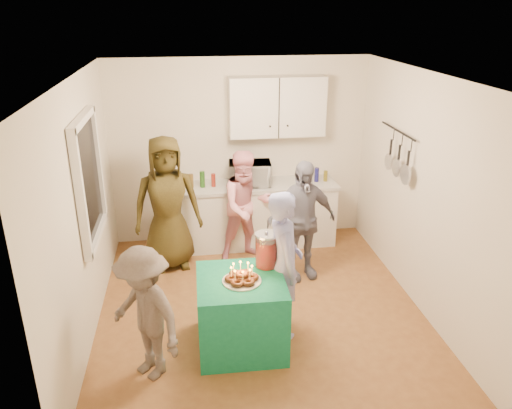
{
  "coord_description": "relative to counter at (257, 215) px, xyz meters",
  "views": [
    {
      "loc": [
        -0.73,
        -4.78,
        3.24
      ],
      "look_at": [
        0.0,
        0.35,
        1.15
      ],
      "focal_mm": 35.0,
      "sensor_mm": 36.0,
      "label": 1
    }
  ],
  "objects": [
    {
      "name": "window_night",
      "position": [
        -1.97,
        -1.4,
        1.12
      ],
      "size": [
        0.04,
        1.0,
        1.2
      ],
      "primitive_type": "cube",
      "color": "black",
      "rests_on": "left_wall"
    },
    {
      "name": "woman_back_center",
      "position": [
        -0.19,
        -0.42,
        0.32
      ],
      "size": [
        0.86,
        0.74,
        1.51
      ],
      "primitive_type": "imported",
      "rotation": [
        0.0,
        0.0,
        0.27
      ],
      "color": "pink",
      "rests_on": "floor"
    },
    {
      "name": "pot_rack",
      "position": [
        1.52,
        -1.0,
        1.17
      ],
      "size": [
        0.12,
        1.0,
        0.6
      ],
      "primitive_type": "cube",
      "color": "black",
      "rests_on": "right_wall"
    },
    {
      "name": "woman_back_right",
      "position": [
        0.41,
        -1.02,
        0.34
      ],
      "size": [
        0.95,
        0.53,
        1.53
      ],
      "primitive_type": "imported",
      "rotation": [
        0.0,
        0.0,
        0.18
      ],
      "color": "black",
      "rests_on": "floor"
    },
    {
      "name": "punch_jar",
      "position": [
        -0.2,
        -2.06,
        0.5
      ],
      "size": [
        0.22,
        0.22,
        0.34
      ],
      "primitive_type": "cylinder",
      "color": "red",
      "rests_on": "party_table"
    },
    {
      "name": "ceiling",
      "position": [
        -0.2,
        -1.7,
        2.17
      ],
      "size": [
        4.0,
        4.0,
        0.0
      ],
      "primitive_type": "plane",
      "color": "white",
      "rests_on": "floor"
    },
    {
      "name": "party_table",
      "position": [
        -0.48,
        -2.29,
        -0.05
      ],
      "size": [
        0.87,
        0.87,
        0.76
      ],
      "primitive_type": "cube",
      "rotation": [
        0.0,
        0.0,
        -0.02
      ],
      "color": "#12774E",
      "rests_on": "floor"
    },
    {
      "name": "countertop",
      "position": [
        0.0,
        -0.0,
        0.46
      ],
      "size": [
        2.24,
        0.62,
        0.05
      ],
      "primitive_type": "cube",
      "color": "beige",
      "rests_on": "counter"
    },
    {
      "name": "left_wall",
      "position": [
        -2.0,
        -1.7,
        0.87
      ],
      "size": [
        4.0,
        4.0,
        0.0
      ],
      "primitive_type": "plane",
      "color": "silver",
      "rests_on": "floor"
    },
    {
      "name": "upper_cabinet",
      "position": [
        0.3,
        0.15,
        1.52
      ],
      "size": [
        1.3,
        0.3,
        0.8
      ],
      "primitive_type": "cube",
      "color": "white",
      "rests_on": "back_wall"
    },
    {
      "name": "floor",
      "position": [
        -0.2,
        -1.7,
        -0.43
      ],
      "size": [
        4.0,
        4.0,
        0.0
      ],
      "primitive_type": "plane",
      "color": "brown",
      "rests_on": "ground"
    },
    {
      "name": "right_wall",
      "position": [
        1.6,
        -1.7,
        0.87
      ],
      "size": [
        4.0,
        4.0,
        0.0
      ],
      "primitive_type": "plane",
      "color": "silver",
      "rests_on": "floor"
    },
    {
      "name": "woman_back_left",
      "position": [
        -1.22,
        -0.49,
        0.45
      ],
      "size": [
        0.93,
        0.68,
        1.76
      ],
      "primitive_type": "imported",
      "rotation": [
        0.0,
        0.0,
        0.15
      ],
      "color": "brown",
      "rests_on": "floor"
    },
    {
      "name": "man_birthday",
      "position": [
        -0.02,
        -2.1,
        0.36
      ],
      "size": [
        0.38,
        0.58,
        1.57
      ],
      "primitive_type": "imported",
      "rotation": [
        0.0,
        0.0,
        1.56
      ],
      "color": "#959AD8",
      "rests_on": "floor"
    },
    {
      "name": "counter",
      "position": [
        0.0,
        0.0,
        0.0
      ],
      "size": [
        2.2,
        0.58,
        0.86
      ],
      "primitive_type": "cube",
      "color": "white",
      "rests_on": "floor"
    },
    {
      "name": "microwave",
      "position": [
        -0.09,
        0.0,
        0.64
      ],
      "size": [
        0.6,
        0.43,
        0.32
      ],
      "primitive_type": "imported",
      "rotation": [
        0.0,
        0.0,
        -0.08
      ],
      "color": "white",
      "rests_on": "countertop"
    },
    {
      "name": "child_near_left",
      "position": [
        -1.38,
        -2.6,
        0.23
      ],
      "size": [
        0.93,
        0.96,
        1.31
      ],
      "primitive_type": "imported",
      "rotation": [
        0.0,
        0.0,
        -0.83
      ],
      "color": "#544943",
      "rests_on": "floor"
    },
    {
      "name": "back_wall",
      "position": [
        -0.2,
        0.3,
        0.87
      ],
      "size": [
        3.6,
        3.6,
        0.0
      ],
      "primitive_type": "plane",
      "color": "silver",
      "rests_on": "floor"
    },
    {
      "name": "donut_cake",
      "position": [
        -0.48,
        -2.33,
        0.42
      ],
      "size": [
        0.38,
        0.38,
        0.18
      ],
      "primitive_type": null,
      "color": "#381C0C",
      "rests_on": "party_table"
    }
  ]
}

